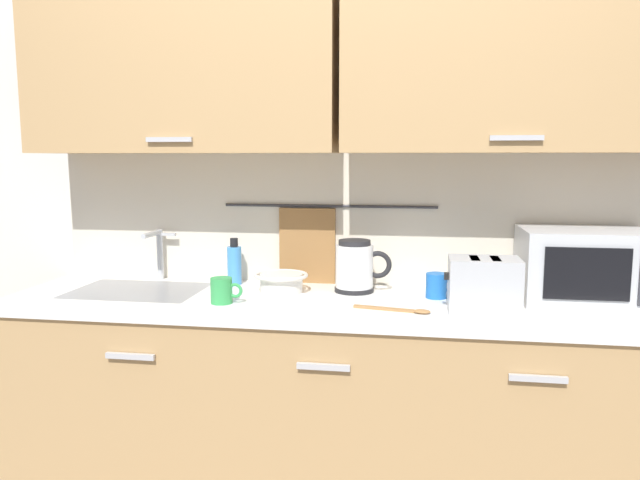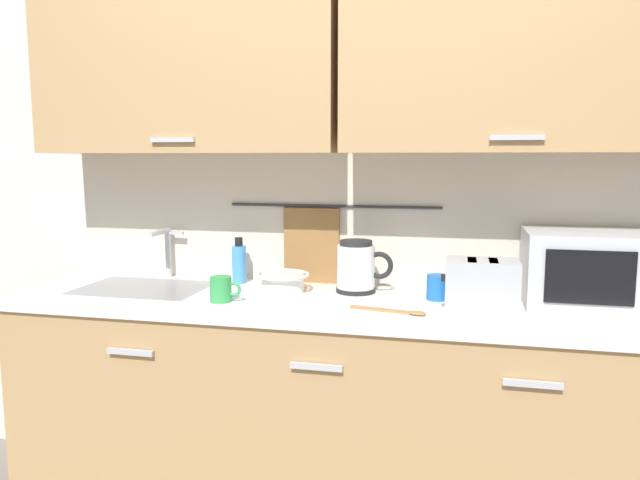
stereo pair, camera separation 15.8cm
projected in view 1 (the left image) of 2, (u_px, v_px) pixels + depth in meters
counter_unit at (333, 409)px, 2.38m from camera, size 2.53×0.64×0.90m
back_wall_assembly at (344, 135)px, 2.46m from camera, size 3.70×0.41×2.50m
sink_faucet at (158, 248)px, 2.64m from camera, size 0.09×0.17×0.22m
microwave at (585, 266)px, 2.26m from camera, size 0.46×0.35×0.27m
electric_kettle at (356, 267)px, 2.43m from camera, size 0.23×0.16×0.21m
dish_soap_bottle at (234, 264)px, 2.57m from camera, size 0.06×0.06×0.20m
mug_near_sink at (222, 291)px, 2.24m from camera, size 0.12×0.08×0.09m
mixing_bowl at (281, 281)px, 2.42m from camera, size 0.21×0.21×0.08m
toaster at (484, 285)px, 2.10m from camera, size 0.26×0.17×0.19m
mug_by_kettle at (437, 286)px, 2.32m from camera, size 0.12×0.08×0.09m
wooden_spoon at (401, 310)px, 2.12m from camera, size 0.28×0.08×0.01m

